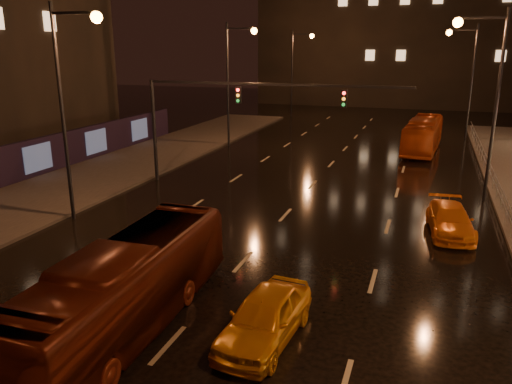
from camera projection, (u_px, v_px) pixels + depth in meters
ground at (304, 194)px, 28.59m from camera, size 140.00×140.00×0.00m
sidewalk_left at (52, 194)px, 28.30m from camera, size 7.00×70.00×0.15m
traffic_signal at (222, 107)px, 28.86m from camera, size 15.31×0.32×6.20m
railing_right at (507, 207)px, 23.30m from camera, size 0.05×56.00×1.00m
bus_red at (126, 288)px, 14.51m from camera, size 2.53×9.74×2.70m
bus_curb at (423, 135)px, 39.85m from camera, size 2.97×9.66×2.65m
taxi_near at (265, 317)px, 14.15m from camera, size 2.06×4.38×1.45m
taxi_far at (450, 220)px, 22.35m from camera, size 2.28×4.56×1.27m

